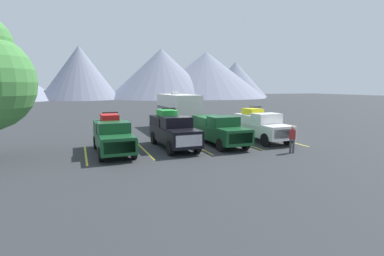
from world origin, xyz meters
TOP-DOWN VIEW (x-y plane):
  - ground_plane at (0.00, 0.00)m, footprint 240.00×240.00m
  - pickup_truck_a at (-5.70, -0.41)m, footprint 2.20×5.87m
  - pickup_truck_b at (-1.64, -0.22)m, footprint 2.17×5.91m
  - pickup_truck_c at (1.75, -0.45)m, footprint 2.22×5.90m
  - pickup_truck_d at (5.43, -0.24)m, footprint 2.25×5.34m
  - lot_stripe_a at (-7.36, -0.64)m, footprint 0.12×5.50m
  - lot_stripe_b at (-3.68, -0.64)m, footprint 0.12×5.50m
  - lot_stripe_c at (0.00, -0.64)m, footprint 0.12×5.50m
  - lot_stripe_d at (3.68, -0.64)m, footprint 0.12×5.50m
  - lot_stripe_e at (7.36, -0.64)m, footprint 0.12×5.50m
  - camper_trailer_a at (1.51, 8.25)m, footprint 2.62×7.86m
  - person_a at (4.94, -4.56)m, footprint 0.32×0.33m
  - mountain_ridge at (3.26, 83.95)m, footprint 144.74×44.44m

SIDE VIEW (x-z plane):
  - ground_plane at x=0.00m, z-range 0.00..0.00m
  - lot_stripe_a at x=-7.36m, z-range 0.00..0.01m
  - lot_stripe_b at x=-3.68m, z-range 0.00..0.01m
  - lot_stripe_c at x=0.00m, z-range 0.00..0.01m
  - lot_stripe_d at x=3.68m, z-range 0.00..0.01m
  - lot_stripe_e at x=7.36m, z-range 0.00..0.01m
  - person_a at x=4.94m, z-range 0.13..1.88m
  - pickup_truck_c at x=1.75m, z-range 0.06..2.19m
  - pickup_truck_a at x=-5.70m, z-range -0.12..2.41m
  - pickup_truck_d at x=5.43m, z-range -0.09..2.52m
  - pickup_truck_b at x=-1.64m, z-range -0.11..2.58m
  - camper_trailer_a at x=1.51m, z-range 0.10..3.80m
  - mountain_ridge at x=3.26m, z-range -0.58..16.31m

